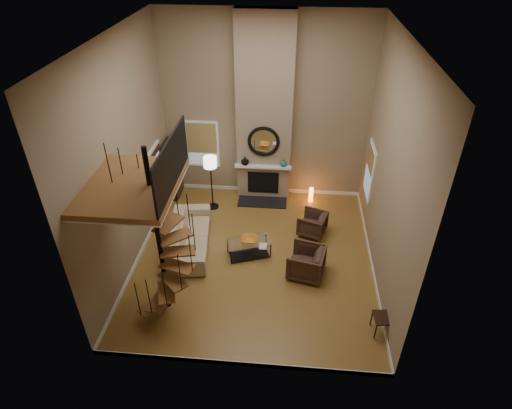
# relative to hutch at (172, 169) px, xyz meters

# --- Properties ---
(ground) EXTENTS (6.00, 6.50, 0.01)m
(ground) POSITION_rel_hutch_xyz_m (2.79, -2.76, -0.95)
(ground) COLOR #AA7D37
(ground) RESTS_ON ground
(back_wall) EXTENTS (6.00, 0.02, 5.50)m
(back_wall) POSITION_rel_hutch_xyz_m (2.79, 0.49, 1.80)
(back_wall) COLOR #917B5D
(back_wall) RESTS_ON ground
(front_wall) EXTENTS (6.00, 0.02, 5.50)m
(front_wall) POSITION_rel_hutch_xyz_m (2.79, -6.01, 1.80)
(front_wall) COLOR #917B5D
(front_wall) RESTS_ON ground
(left_wall) EXTENTS (0.02, 6.50, 5.50)m
(left_wall) POSITION_rel_hutch_xyz_m (-0.21, -2.76, 1.80)
(left_wall) COLOR #917B5D
(left_wall) RESTS_ON ground
(right_wall) EXTENTS (0.02, 6.50, 5.50)m
(right_wall) POSITION_rel_hutch_xyz_m (5.79, -2.76, 1.80)
(right_wall) COLOR #917B5D
(right_wall) RESTS_ON ground
(ceiling) EXTENTS (6.00, 6.50, 0.01)m
(ceiling) POSITION_rel_hutch_xyz_m (2.79, -2.76, 4.54)
(ceiling) COLOR silver
(ceiling) RESTS_ON back_wall
(baseboard_back) EXTENTS (6.00, 0.02, 0.12)m
(baseboard_back) POSITION_rel_hutch_xyz_m (2.79, 0.48, -0.89)
(baseboard_back) COLOR white
(baseboard_back) RESTS_ON ground
(baseboard_front) EXTENTS (6.00, 0.02, 0.12)m
(baseboard_front) POSITION_rel_hutch_xyz_m (2.79, -6.00, -0.89)
(baseboard_front) COLOR white
(baseboard_front) RESTS_ON ground
(baseboard_left) EXTENTS (0.02, 6.50, 0.12)m
(baseboard_left) POSITION_rel_hutch_xyz_m (-0.20, -2.76, -0.89)
(baseboard_left) COLOR white
(baseboard_left) RESTS_ON ground
(baseboard_right) EXTENTS (0.02, 6.50, 0.12)m
(baseboard_right) POSITION_rel_hutch_xyz_m (5.78, -2.76, -0.89)
(baseboard_right) COLOR white
(baseboard_right) RESTS_ON ground
(chimney_breast) EXTENTS (1.60, 0.38, 5.50)m
(chimney_breast) POSITION_rel_hutch_xyz_m (2.79, 0.30, 1.80)
(chimney_breast) COLOR #937A5F
(chimney_breast) RESTS_ON ground
(hearth) EXTENTS (1.50, 0.60, 0.04)m
(hearth) POSITION_rel_hutch_xyz_m (2.79, -0.19, -0.93)
(hearth) COLOR black
(hearth) RESTS_ON ground
(firebox) EXTENTS (0.95, 0.02, 0.72)m
(firebox) POSITION_rel_hutch_xyz_m (2.79, 0.10, -0.40)
(firebox) COLOR black
(firebox) RESTS_ON chimney_breast
(mantel) EXTENTS (1.70, 0.18, 0.06)m
(mantel) POSITION_rel_hutch_xyz_m (2.79, 0.02, 0.20)
(mantel) COLOR white
(mantel) RESTS_ON chimney_breast
(mirror_frame) EXTENTS (0.94, 0.10, 0.94)m
(mirror_frame) POSITION_rel_hutch_xyz_m (2.79, 0.08, 1.00)
(mirror_frame) COLOR black
(mirror_frame) RESTS_ON chimney_breast
(mirror_disc) EXTENTS (0.80, 0.01, 0.80)m
(mirror_disc) POSITION_rel_hutch_xyz_m (2.79, 0.09, 1.00)
(mirror_disc) COLOR white
(mirror_disc) RESTS_ON chimney_breast
(vase_left) EXTENTS (0.24, 0.24, 0.25)m
(vase_left) POSITION_rel_hutch_xyz_m (2.24, 0.06, 0.35)
(vase_left) COLOR black
(vase_left) RESTS_ON mantel
(vase_right) EXTENTS (0.20, 0.20, 0.21)m
(vase_right) POSITION_rel_hutch_xyz_m (3.39, 0.06, 0.33)
(vase_right) COLOR #1A5D5B
(vase_right) RESTS_ON mantel
(window_back) EXTENTS (1.02, 0.06, 1.52)m
(window_back) POSITION_rel_hutch_xyz_m (0.89, 0.46, 0.67)
(window_back) COLOR white
(window_back) RESTS_ON back_wall
(window_right) EXTENTS (0.06, 1.02, 1.52)m
(window_right) POSITION_rel_hutch_xyz_m (5.76, -0.76, 0.68)
(window_right) COLOR white
(window_right) RESTS_ON right_wall
(entry_door) EXTENTS (0.10, 1.05, 2.16)m
(entry_door) POSITION_rel_hutch_xyz_m (-0.16, -0.96, 0.10)
(entry_door) COLOR white
(entry_door) RESTS_ON ground
(loft) EXTENTS (1.70, 2.20, 1.09)m
(loft) POSITION_rel_hutch_xyz_m (0.75, -4.56, 2.29)
(loft) COLOR brown
(loft) RESTS_ON left_wall
(spiral_stair) EXTENTS (1.47, 1.47, 4.06)m
(spiral_stair) POSITION_rel_hutch_xyz_m (1.01, -4.56, 0.83)
(spiral_stair) COLOR black
(spiral_stair) RESTS_ON ground
(hutch) EXTENTS (0.37, 0.80, 1.78)m
(hutch) POSITION_rel_hutch_xyz_m (0.00, 0.00, 0.00)
(hutch) COLOR black
(hutch) RESTS_ON ground
(sofa) EXTENTS (1.28, 2.58, 0.72)m
(sofa) POSITION_rel_hutch_xyz_m (1.02, -2.46, -0.55)
(sofa) COLOR tan
(sofa) RESTS_ON ground
(armchair_near) EXTENTS (0.90, 0.89, 0.65)m
(armchair_near) POSITION_rel_hutch_xyz_m (4.34, -1.65, -0.60)
(armchair_near) COLOR #442C1F
(armchair_near) RESTS_ON ground
(armchair_far) EXTENTS (1.02, 1.00, 0.78)m
(armchair_far) POSITION_rel_hutch_xyz_m (4.18, -3.26, -0.60)
(armchair_far) COLOR #442C1F
(armchair_far) RESTS_ON ground
(coffee_table) EXTENTS (1.21, 0.88, 0.43)m
(coffee_table) POSITION_rel_hutch_xyz_m (2.64, -2.70, -0.67)
(coffee_table) COLOR silver
(coffee_table) RESTS_ON ground
(bowl) EXTENTS (0.42, 0.42, 0.10)m
(bowl) POSITION_rel_hutch_xyz_m (2.64, -2.65, -0.45)
(bowl) COLOR orange
(bowl) RESTS_ON coffee_table
(book) EXTENTS (0.19, 0.26, 0.02)m
(book) POSITION_rel_hutch_xyz_m (2.99, -2.85, -0.49)
(book) COLOR gray
(book) RESTS_ON coffee_table
(floor_lamp) EXTENTS (0.38, 0.38, 1.70)m
(floor_lamp) POSITION_rel_hutch_xyz_m (1.31, -0.56, 0.46)
(floor_lamp) COLOR black
(floor_lamp) RESTS_ON ground
(accent_lamp) EXTENTS (0.13, 0.13, 0.47)m
(accent_lamp) POSITION_rel_hutch_xyz_m (4.28, 0.00, -0.70)
(accent_lamp) COLOR orange
(accent_lamp) RESTS_ON ground
(side_chair) EXTENTS (0.46, 0.44, 0.92)m
(side_chair) POSITION_rel_hutch_xyz_m (5.79, -4.90, -0.42)
(side_chair) COLOR black
(side_chair) RESTS_ON ground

